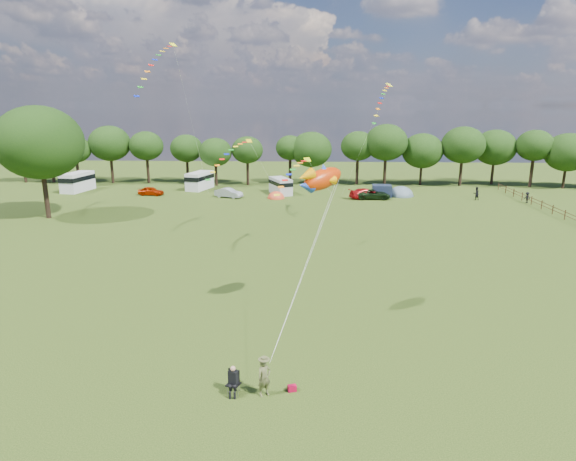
{
  "coord_description": "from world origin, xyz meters",
  "views": [
    {
      "loc": [
        1.68,
        -27.34,
        13.21
      ],
      "look_at": [
        0.0,
        8.0,
        4.0
      ],
      "focal_mm": 30.0,
      "sensor_mm": 36.0,
      "label": 1
    }
  ],
  "objects_px": {
    "campervan_a": "(78,181)",
    "car_d": "(373,194)",
    "kite_flyer": "(264,378)",
    "walker_a": "(476,194)",
    "fish_kite": "(320,179)",
    "tent_greyblue": "(401,196)",
    "car_c": "(366,194)",
    "walker_b": "(527,197)",
    "car_b": "(229,193)",
    "tent_orange": "(276,198)",
    "car_a": "(151,191)",
    "camp_chair": "(233,377)",
    "campervan_b": "(200,180)",
    "big_tree": "(39,143)",
    "campervan_c": "(281,185)"
  },
  "relations": [
    {
      "from": "fish_kite",
      "to": "car_c",
      "type": "bearing_deg",
      "value": 38.79
    },
    {
      "from": "car_d",
      "to": "kite_flyer",
      "type": "height_order",
      "value": "kite_flyer"
    },
    {
      "from": "car_c",
      "to": "campervan_b",
      "type": "relative_size",
      "value": 0.8
    },
    {
      "from": "car_b",
      "to": "fish_kite",
      "type": "xyz_separation_m",
      "value": [
        12.64,
        -40.95,
        8.23
      ]
    },
    {
      "from": "car_d",
      "to": "fish_kite",
      "type": "bearing_deg",
      "value": 168.55
    },
    {
      "from": "big_tree",
      "to": "campervan_b",
      "type": "distance_m",
      "value": 26.46
    },
    {
      "from": "car_b",
      "to": "fish_kite",
      "type": "bearing_deg",
      "value": -141.48
    },
    {
      "from": "tent_orange",
      "to": "car_d",
      "type": "bearing_deg",
      "value": 0.01
    },
    {
      "from": "car_d",
      "to": "walker_a",
      "type": "bearing_deg",
      "value": -89.5
    },
    {
      "from": "kite_flyer",
      "to": "camp_chair",
      "type": "bearing_deg",
      "value": 143.13
    },
    {
      "from": "car_a",
      "to": "kite_flyer",
      "type": "relative_size",
      "value": 2.12
    },
    {
      "from": "kite_flyer",
      "to": "walker_a",
      "type": "distance_m",
      "value": 55.94
    },
    {
      "from": "car_a",
      "to": "campervan_c",
      "type": "xyz_separation_m",
      "value": [
        19.61,
        2.05,
        0.67
      ]
    },
    {
      "from": "car_a",
      "to": "tent_orange",
      "type": "relative_size",
      "value": 1.4
    },
    {
      "from": "kite_flyer",
      "to": "walker_a",
      "type": "bearing_deg",
      "value": 28.64
    },
    {
      "from": "kite_flyer",
      "to": "walker_b",
      "type": "height_order",
      "value": "kite_flyer"
    },
    {
      "from": "kite_flyer",
      "to": "campervan_a",
      "type": "bearing_deg",
      "value": 89.0
    },
    {
      "from": "car_b",
      "to": "kite_flyer",
      "type": "distance_m",
      "value": 50.82
    },
    {
      "from": "campervan_a",
      "to": "campervan_c",
      "type": "height_order",
      "value": "campervan_a"
    },
    {
      "from": "tent_greyblue",
      "to": "kite_flyer",
      "type": "bearing_deg",
      "value": -106.65
    },
    {
      "from": "campervan_a",
      "to": "tent_orange",
      "type": "xyz_separation_m",
      "value": [
        31.91,
        -4.59,
        -1.56
      ]
    },
    {
      "from": "campervan_a",
      "to": "camp_chair",
      "type": "bearing_deg",
      "value": -139.95
    },
    {
      "from": "big_tree",
      "to": "campervan_a",
      "type": "distance_m",
      "value": 20.81
    },
    {
      "from": "car_b",
      "to": "tent_orange",
      "type": "relative_size",
      "value": 1.4
    },
    {
      "from": "car_b",
      "to": "walker_a",
      "type": "bearing_deg",
      "value": -68.98
    },
    {
      "from": "kite_flyer",
      "to": "camp_chair",
      "type": "relative_size",
      "value": 1.27
    },
    {
      "from": "walker_a",
      "to": "camp_chair",
      "type": "bearing_deg",
      "value": 43.84
    },
    {
      "from": "kite_flyer",
      "to": "walker_a",
      "type": "height_order",
      "value": "walker_a"
    },
    {
      "from": "big_tree",
      "to": "car_c",
      "type": "distance_m",
      "value": 43.19
    },
    {
      "from": "kite_flyer",
      "to": "fish_kite",
      "type": "xyz_separation_m",
      "value": [
        2.59,
        8.86,
        8.0
      ]
    },
    {
      "from": "car_c",
      "to": "fish_kite",
      "type": "xyz_separation_m",
      "value": [
        -7.63,
        -41.09,
        8.19
      ]
    },
    {
      "from": "kite_flyer",
      "to": "fish_kite",
      "type": "distance_m",
      "value": 12.22
    },
    {
      "from": "car_c",
      "to": "fish_kite",
      "type": "height_order",
      "value": "fish_kite"
    },
    {
      "from": "tent_orange",
      "to": "fish_kite",
      "type": "xyz_separation_m",
      "value": [
        5.59,
        -40.72,
        8.91
      ]
    },
    {
      "from": "big_tree",
      "to": "car_c",
      "type": "xyz_separation_m",
      "value": [
        39.84,
        14.49,
        -8.29
      ]
    },
    {
      "from": "car_a",
      "to": "camp_chair",
      "type": "distance_m",
      "value": 55.05
    },
    {
      "from": "big_tree",
      "to": "car_a",
      "type": "distance_m",
      "value": 19.23
    },
    {
      "from": "tent_greyblue",
      "to": "big_tree",
      "type": "bearing_deg",
      "value": -159.41
    },
    {
      "from": "big_tree",
      "to": "car_b",
      "type": "bearing_deg",
      "value": 36.26
    },
    {
      "from": "campervan_c",
      "to": "walker_b",
      "type": "height_order",
      "value": "campervan_c"
    },
    {
      "from": "tent_greyblue",
      "to": "car_c",
      "type": "bearing_deg",
      "value": -155.19
    },
    {
      "from": "campervan_a",
      "to": "kite_flyer",
      "type": "xyz_separation_m",
      "value": [
        34.91,
        -54.16,
        -0.66
      ]
    },
    {
      "from": "campervan_b",
      "to": "fish_kite",
      "type": "distance_m",
      "value": 51.97
    },
    {
      "from": "car_a",
      "to": "tent_greyblue",
      "type": "bearing_deg",
      "value": -80.54
    },
    {
      "from": "campervan_a",
      "to": "car_d",
      "type": "bearing_deg",
      "value": -87.36
    },
    {
      "from": "car_a",
      "to": "car_d",
      "type": "relative_size",
      "value": 0.77
    },
    {
      "from": "tent_greyblue",
      "to": "tent_orange",
      "type": "bearing_deg",
      "value": -171.15
    },
    {
      "from": "kite_flyer",
      "to": "tent_greyblue",
      "type": "bearing_deg",
      "value": 39.54
    },
    {
      "from": "campervan_a",
      "to": "walker_b",
      "type": "xyz_separation_m",
      "value": [
        67.22,
        -6.41,
        -0.81
      ]
    },
    {
      "from": "campervan_c",
      "to": "car_d",
      "type": "bearing_deg",
      "value": -129.0
    }
  ]
}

